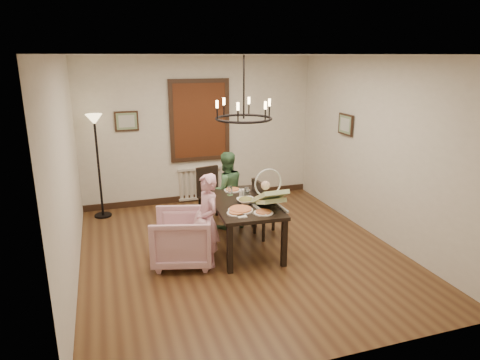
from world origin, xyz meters
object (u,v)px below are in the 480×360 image
chair_far (213,195)px  chair_right (269,208)px  armchair (182,238)px  elderly_woman (208,228)px  floor_lamp (99,168)px  seated_man (226,197)px  drinking_glass (247,192)px  baby_bouncer (269,195)px  dining_table (244,207)px

chair_far → chair_right: 1.15m
chair_right → armchair: (-1.49, -0.49, -0.10)m
elderly_woman → floor_lamp: 2.78m
armchair → seated_man: seated_man is taller
elderly_woman → drinking_glass: bearing=117.8°
elderly_woman → baby_bouncer: (0.89, -0.01, 0.39)m
armchair → drinking_glass: bearing=125.4°
baby_bouncer → seated_man: bearing=100.6°
elderly_woman → drinking_glass: size_ratio=7.23×
chair_right → elderly_woman: bearing=115.4°
chair_far → chair_right: same height
elderly_woman → seated_man: 1.37m
seated_man → chair_far: bearing=-74.2°
drinking_glass → baby_bouncer: bearing=-77.0°
drinking_glass → chair_right: bearing=12.4°
drinking_glass → armchair: bearing=-159.8°
chair_right → floor_lamp: bearing=51.2°
dining_table → armchair: (-0.97, -0.20, -0.28)m
dining_table → chair_right: bearing=32.3°
chair_far → elderly_woman: elderly_woman is taller
dining_table → chair_far: chair_far is taller
dining_table → chair_far: (-0.16, 1.22, -0.18)m
chair_right → baby_bouncer: bearing=153.9°
chair_far → floor_lamp: 2.06m
dining_table → baby_bouncer: 0.54m
chair_far → baby_bouncer: baby_bouncer is taller
seated_man → elderly_woman: bearing=58.4°
baby_bouncer → elderly_woman: bearing=177.5°
drinking_glass → chair_far: bearing=104.8°
chair_far → drinking_glass: 1.11m
seated_man → floor_lamp: (-1.98, 1.18, 0.36)m
dining_table → baby_bouncer: bearing=-53.7°
dining_table → floor_lamp: (-2.00, 2.03, 0.25)m
chair_far → drinking_glass: (0.27, -1.02, 0.34)m
chair_right → drinking_glass: bearing=98.3°
armchair → drinking_glass: size_ratio=5.50×
chair_right → seated_man: bearing=39.5°
baby_bouncer → floor_lamp: size_ratio=0.33×
baby_bouncer → floor_lamp: (-2.24, 2.41, -0.03)m
dining_table → drinking_glass: drinking_glass is taller
armchair → drinking_glass: drinking_glass is taller
chair_right → elderly_woman: elderly_woman is taller
elderly_woman → chair_right: bearing=110.4°
elderly_woman → seated_man: same height
dining_table → chair_right: 0.62m
chair_right → baby_bouncer: size_ratio=1.59×
drinking_glass → elderly_woman: bearing=-143.0°
drinking_glass → dining_table: bearing=-120.3°
armchair → floor_lamp: (-1.03, 2.23, 0.53)m
seated_man → drinking_glass: (0.13, -0.65, 0.27)m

